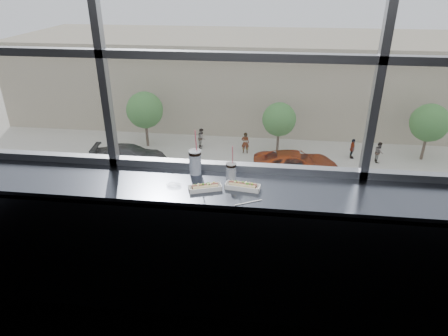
# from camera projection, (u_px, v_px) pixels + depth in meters

# --- Properties ---
(wall_back_lower) EXTENTS (6.00, 0.00, 6.00)m
(wall_back_lower) POSITION_uv_depth(u_px,v_px,m) (234.00, 227.00, 3.46)
(wall_back_lower) COLOR black
(wall_back_lower) RESTS_ON ground
(window_glass) EXTENTS (6.00, 0.00, 6.00)m
(window_glass) POSITION_uv_depth(u_px,v_px,m) (237.00, 11.00, 2.70)
(window_glass) COLOR silver
(window_glass) RESTS_ON ground
(window_mullions) EXTENTS (6.00, 0.08, 2.40)m
(window_mullions) POSITION_uv_depth(u_px,v_px,m) (237.00, 11.00, 2.69)
(window_mullions) COLOR gray
(window_mullions) RESTS_ON ground
(counter) EXTENTS (6.00, 0.55, 0.06)m
(counter) POSITION_uv_depth(u_px,v_px,m) (231.00, 190.00, 2.98)
(counter) COLOR #4B505A
(counter) RESTS_ON ground
(counter_fascia) EXTENTS (6.00, 0.04, 1.04)m
(counter_fascia) POSITION_uv_depth(u_px,v_px,m) (227.00, 267.00, 2.98)
(counter_fascia) COLOR #4B505A
(counter_fascia) RESTS_ON ground
(hotdog_tray_left) EXTENTS (0.25, 0.16, 0.06)m
(hotdog_tray_left) POSITION_uv_depth(u_px,v_px,m) (205.00, 187.00, 2.91)
(hotdog_tray_left) COLOR white
(hotdog_tray_left) RESTS_ON counter
(hotdog_tray_right) EXTENTS (0.27, 0.12, 0.06)m
(hotdog_tray_right) POSITION_uv_depth(u_px,v_px,m) (243.00, 186.00, 2.92)
(hotdog_tray_right) COLOR white
(hotdog_tray_right) RESTS_ON counter
(soda_cup_left) EXTENTS (0.10, 0.10, 0.38)m
(soda_cup_left) POSITION_uv_depth(u_px,v_px,m) (195.00, 161.00, 3.11)
(soda_cup_left) COLOR white
(soda_cup_left) RESTS_ON counter
(soda_cup_right) EXTENTS (0.08, 0.08, 0.30)m
(soda_cup_right) POSITION_uv_depth(u_px,v_px,m) (231.00, 172.00, 2.99)
(soda_cup_right) COLOR white
(soda_cup_right) RESTS_ON counter
(loose_straw) EXTENTS (0.18, 0.10, 0.01)m
(loose_straw) POSITION_uv_depth(u_px,v_px,m) (248.00, 202.00, 2.76)
(loose_straw) COLOR white
(loose_straw) RESTS_ON counter
(wrapper) EXTENTS (0.11, 0.08, 0.03)m
(wrapper) POSITION_uv_depth(u_px,v_px,m) (174.00, 185.00, 2.97)
(wrapper) COLOR silver
(wrapper) RESTS_ON counter
(plaza_ground) EXTENTS (120.00, 120.00, 0.00)m
(plaza_ground) POSITION_uv_depth(u_px,v_px,m) (270.00, 100.00, 47.30)
(plaza_ground) COLOR beige
(plaza_ground) RESTS_ON ground
(street_asphalt) EXTENTS (80.00, 10.00, 0.06)m
(street_asphalt) POSITION_uv_depth(u_px,v_px,m) (263.00, 200.00, 26.35)
(street_asphalt) COLOR black
(street_asphalt) RESTS_ON plaza_ground
(far_sidewalk) EXTENTS (80.00, 6.00, 0.04)m
(far_sidewalk) POSITION_uv_depth(u_px,v_px,m) (266.00, 152.00, 33.48)
(far_sidewalk) COLOR beige
(far_sidewalk) RESTS_ON plaza_ground
(far_building) EXTENTS (50.00, 14.00, 8.00)m
(far_building) POSITION_uv_depth(u_px,v_px,m) (271.00, 77.00, 40.64)
(far_building) COLOR tan
(far_building) RESTS_ON plaza_ground
(car_near_d) EXTENTS (3.05, 6.59, 2.15)m
(car_near_d) POSITION_uv_depth(u_px,v_px,m) (405.00, 229.00, 21.44)
(car_near_d) COLOR silver
(car_near_d) RESTS_ON street_asphalt
(car_far_a) EXTENTS (3.34, 6.73, 2.17)m
(car_far_a) POSITION_uv_depth(u_px,v_px,m) (130.00, 152.00, 30.57)
(car_far_a) COLOR #353535
(car_far_a) RESTS_ON street_asphalt
(car_near_a) EXTENTS (2.74, 5.89, 1.92)m
(car_near_a) POSITION_uv_depth(u_px,v_px,m) (15.00, 204.00, 23.98)
(car_near_a) COLOR #8C9CA4
(car_near_a) RESTS_ON street_asphalt
(car_near_c) EXTENTS (2.92, 6.44, 2.11)m
(car_near_c) POSITION_uv_depth(u_px,v_px,m) (271.00, 220.00, 22.25)
(car_near_c) COLOR #A72740
(car_near_c) RESTS_ON street_asphalt
(car_far_b) EXTENTS (3.38, 7.10, 2.30)m
(car_far_b) POSITION_uv_depth(u_px,v_px,m) (296.00, 160.00, 29.14)
(car_far_b) COLOR #B63000
(car_far_b) RESTS_ON street_asphalt
(pedestrian_b) EXTENTS (0.96, 0.72, 2.17)m
(pedestrian_b) POSITION_uv_depth(u_px,v_px,m) (245.00, 141.00, 32.74)
(pedestrian_b) COLOR #66605B
(pedestrian_b) RESTS_ON far_sidewalk
(pedestrian_c) EXTENTS (0.66, 0.88, 1.98)m
(pedestrian_c) POSITION_uv_depth(u_px,v_px,m) (353.00, 147.00, 31.85)
(pedestrian_c) COLOR #66605B
(pedestrian_c) RESTS_ON far_sidewalk
(pedestrian_d) EXTENTS (0.66, 0.88, 1.99)m
(pedestrian_d) POSITION_uv_depth(u_px,v_px,m) (379.00, 150.00, 31.24)
(pedestrian_d) COLOR #66605B
(pedestrian_d) RESTS_ON far_sidewalk
(pedestrian_a) EXTENTS (0.68, 0.90, 2.04)m
(pedestrian_a) POSITION_uv_depth(u_px,v_px,m) (202.00, 136.00, 33.86)
(pedestrian_a) COLOR #66605B
(pedestrian_a) RESTS_ON far_sidewalk
(tree_left) EXTENTS (3.07, 3.07, 4.79)m
(tree_left) POSITION_uv_depth(u_px,v_px,m) (145.00, 110.00, 33.19)
(tree_left) COLOR #47382B
(tree_left) RESTS_ON far_sidewalk
(tree_center) EXTENTS (2.74, 2.74, 4.28)m
(tree_center) POSITION_uv_depth(u_px,v_px,m) (279.00, 119.00, 32.11)
(tree_center) COLOR #47382B
(tree_center) RESTS_ON far_sidewalk
(tree_right) EXTENTS (2.95, 2.95, 4.61)m
(tree_right) POSITION_uv_depth(u_px,v_px,m) (430.00, 123.00, 30.74)
(tree_right) COLOR #47382B
(tree_right) RESTS_ON far_sidewalk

